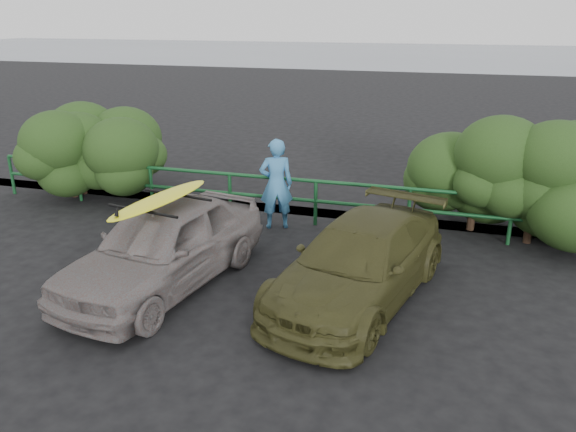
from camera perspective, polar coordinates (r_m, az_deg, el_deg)
name	(u,v)px	position (r m, az deg, el deg)	size (l,w,h in m)	color
ground	(167,335)	(8.52, -12.23, -11.74)	(80.00, 80.00, 0.00)	black
ocean	(424,55)	(66.53, 13.66, 15.63)	(200.00, 200.00, 0.00)	slate
guardrail	(272,198)	(12.49, -1.64, 1.80)	(14.00, 0.08, 1.04)	#154B23
shrub_left	(93,155)	(14.82, -19.21, 5.83)	(3.20, 2.40, 2.14)	#264418
shrub_right	(513,183)	(12.30, 21.90, 3.12)	(3.20, 2.40, 2.30)	#264418
sedan	(164,245)	(9.66, -12.48, -2.91)	(1.73, 4.31, 1.47)	slate
olive_vehicle	(359,262)	(9.10, 7.26, -4.69)	(1.79, 4.41, 1.28)	#3B3A1A
man	(276,184)	(11.95, -1.21, 3.27)	(0.71, 0.47, 1.96)	teal
roof_rack	(161,202)	(9.40, -12.82, 1.35)	(1.37, 0.96, 0.05)	black
surfboard	(160,199)	(9.38, -12.85, 1.69)	(0.50, 2.41, 0.07)	yellow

